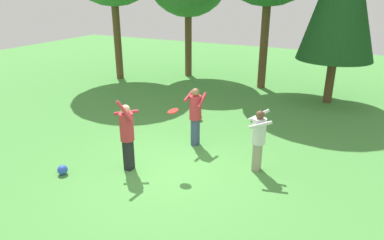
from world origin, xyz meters
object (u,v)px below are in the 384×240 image
frisbee (173,111)px  ball_blue (63,170)px  person_thrower (127,132)px  person_catcher (259,136)px  person_bystander (195,112)px  ball_orange (199,117)px

frisbee → ball_blue: frisbee is taller
person_thrower → person_catcher: (2.87, 1.39, -0.09)m
person_bystander → ball_blue: person_bystander is taller
person_catcher → person_bystander: person_bystander is taller
ball_blue → person_bystander: bearing=54.6°
frisbee → ball_orange: 3.62m
person_thrower → ball_blue: (-1.30, -0.95, -0.89)m
person_catcher → ball_blue: bearing=7.2°
person_catcher → frisbee: size_ratio=4.15×
person_bystander → frisbee: (0.11, -1.45, 0.50)m
person_thrower → person_catcher: size_ratio=1.20×
person_catcher → ball_blue: (-4.16, -2.34, -0.80)m
ball_orange → frisbee: bearing=-75.3°
person_bystander → frisbee: person_bystander is taller
person_catcher → ball_blue: person_catcher is taller
person_thrower → frisbee: 1.23m
person_catcher → person_bystander: bearing=-40.4°
person_bystander → person_catcher: bearing=67.4°
person_bystander → ball_orange: person_bystander is taller
person_bystander → frisbee: size_ratio=4.47×
person_bystander → frisbee: 1.54m
frisbee → person_catcher: bearing=22.1°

